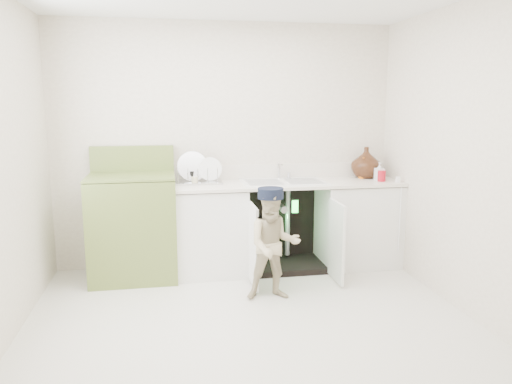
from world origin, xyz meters
The scene contains 5 objects.
ground centered at (0.00, 0.00, 0.00)m, with size 3.50×3.50×0.00m, color #BCB4A5.
room_shell centered at (0.00, 0.00, 1.25)m, with size 6.00×5.50×1.26m.
counter_run centered at (0.58, 1.21, 0.48)m, with size 2.44×1.02×1.23m.
avocado_stove centered at (-0.95, 1.18, 0.52)m, with size 0.82×0.65×1.27m.
repair_worker centered at (0.28, 0.41, 0.50)m, with size 0.58×0.65×0.98m.
Camera 1 is at (-0.61, -3.65, 1.71)m, focal length 35.00 mm.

